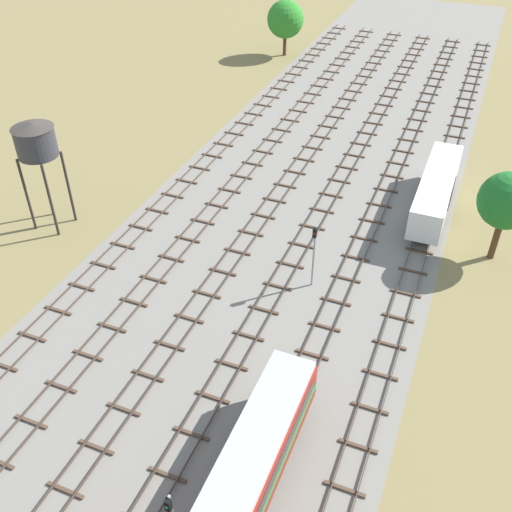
# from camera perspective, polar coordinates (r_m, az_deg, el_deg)

# --- Properties ---
(ground_plane) EXTENTS (480.00, 480.00, 0.00)m
(ground_plane) POSITION_cam_1_polar(r_m,az_deg,el_deg) (52.19, 2.17, 1.91)
(ground_plane) COLOR olive
(ballast_bed) EXTENTS (28.12, 176.00, 0.01)m
(ballast_bed) POSITION_cam_1_polar(r_m,az_deg,el_deg) (52.19, 2.17, 1.92)
(ballast_bed) COLOR gray
(ballast_bed) RESTS_ON ground
(track_far_left) EXTENTS (2.40, 126.00, 0.29)m
(track_far_left) POSITION_cam_1_polar(r_m,az_deg,el_deg) (57.32, -8.87, 5.20)
(track_far_left) COLOR #47382D
(track_far_left) RESTS_ON ground
(track_left) EXTENTS (2.40, 126.00, 0.29)m
(track_left) POSITION_cam_1_polar(r_m,az_deg,el_deg) (55.28, -4.52, 4.24)
(track_left) COLOR #47382D
(track_left) RESTS_ON ground
(track_centre_left) EXTENTS (2.40, 126.00, 0.29)m
(track_centre_left) POSITION_cam_1_polar(r_m,az_deg,el_deg) (53.59, 0.13, 3.18)
(track_centre_left) COLOR #47382D
(track_centre_left) RESTS_ON ground
(track_centre) EXTENTS (2.40, 126.00, 0.29)m
(track_centre) POSITION_cam_1_polar(r_m,az_deg,el_deg) (52.29, 5.04, 2.04)
(track_centre) COLOR #47382D
(track_centre) RESTS_ON ground
(track_centre_right) EXTENTS (2.40, 126.00, 0.29)m
(track_centre_right) POSITION_cam_1_polar(r_m,az_deg,el_deg) (51.41, 10.14, 0.83)
(track_centre_right) COLOR #47382D
(track_centre_right) RESTS_ON ground
(track_right) EXTENTS (2.40, 126.00, 0.29)m
(track_right) POSITION_cam_1_polar(r_m,az_deg,el_deg) (50.98, 15.37, -0.41)
(track_right) COLOR #47382D
(track_right) RESTS_ON ground
(freight_boxcar_right_mid) EXTENTS (2.87, 14.00, 3.60)m
(freight_boxcar_right_mid) POSITION_cam_1_polar(r_m,az_deg,el_deg) (56.70, 17.20, 6.22)
(freight_boxcar_right_mid) COLOR white
(freight_boxcar_right_mid) RESTS_ON ground
(water_tower) EXTENTS (3.55, 3.55, 10.07)m
(water_tower) POSITION_cam_1_polar(r_m,az_deg,el_deg) (52.88, -20.76, 10.44)
(water_tower) COLOR #2D2826
(water_tower) RESTS_ON ground
(signal_post_near) EXTENTS (0.28, 0.47, 5.71)m
(signal_post_near) POSITION_cam_1_polar(r_m,az_deg,el_deg) (44.84, 5.69, 0.67)
(signal_post_near) COLOR gray
(signal_post_near) RESTS_ON ground
(lineside_tree_0) EXTENTS (5.51, 5.51, 8.14)m
(lineside_tree_0) POSITION_cam_1_polar(r_m,az_deg,el_deg) (94.50, 2.89, 22.11)
(lineside_tree_0) COLOR #4C331E
(lineside_tree_0) RESTS_ON ground
(lineside_tree_1) EXTENTS (4.67, 4.67, 7.99)m
(lineside_tree_1) POSITION_cam_1_polar(r_m,az_deg,el_deg) (50.64, 23.35, 4.94)
(lineside_tree_1) COLOR #4C331E
(lineside_tree_1) RESTS_ON ground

